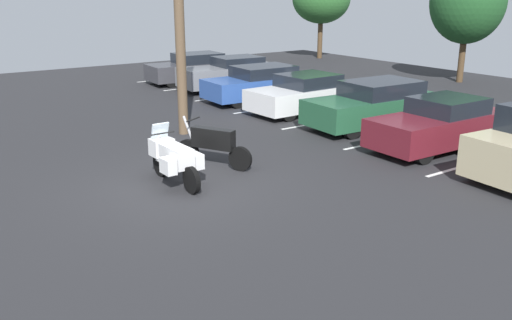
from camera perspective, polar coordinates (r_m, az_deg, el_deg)
ground at (r=13.48m, az=-7.76°, el=-2.80°), size 44.00×44.00×0.10m
motorcycle_touring at (r=13.45m, az=-8.48°, el=0.27°), size 2.18×0.97×1.38m
motorcycle_second at (r=14.65m, az=-4.45°, el=1.65°), size 2.04×1.16×1.28m
parking_stripes at (r=19.28m, az=11.46°, el=3.27°), size 26.98×5.14×0.01m
car_charcoal at (r=28.24m, az=-6.31°, el=9.32°), size 2.13×4.64×1.44m
car_grey at (r=26.15m, az=-2.56°, el=8.84°), size 2.08×4.82×1.49m
car_blue at (r=23.46m, az=0.62°, el=7.85°), size 2.09×4.94×1.44m
car_white at (r=21.33m, az=5.13°, el=6.76°), size 2.11×4.60×1.43m
car_green at (r=19.32m, az=12.09°, el=5.58°), size 2.16×4.94×1.55m
car_maroon at (r=17.13m, az=18.35°, el=3.47°), size 1.86×4.55×1.49m
utility_pole at (r=17.72m, az=-7.90°, el=15.40°), size 1.51×1.18×7.82m
tree_center_right at (r=29.76m, az=20.84°, el=14.89°), size 3.58×3.58×5.92m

